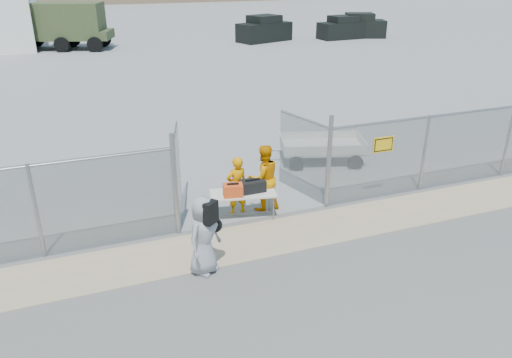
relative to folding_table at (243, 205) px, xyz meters
name	(u,v)px	position (x,y,z in m)	size (l,w,h in m)	color
ground	(288,259)	(0.28, -2.19, -0.35)	(160.00, 160.00, 0.00)	#4E4D4D
tarmac_inside	(106,31)	(0.28, 39.81, -0.34)	(160.00, 80.00, 0.01)	gray
dirt_strip	(271,237)	(0.28, -1.19, -0.34)	(44.00, 1.60, 0.01)	tan
chain_link_fence	(256,179)	(0.28, -0.19, 0.75)	(40.00, 0.20, 2.20)	gray
folding_table	(243,205)	(0.00, 0.00, 0.00)	(1.64, 0.68, 0.70)	silver
orange_bag	(233,190)	(-0.29, -0.09, 0.50)	(0.48, 0.32, 0.30)	#E74B1A
black_duffel	(253,186)	(0.25, -0.02, 0.50)	(0.61, 0.36, 0.30)	black
security_worker_left	(237,186)	(-0.07, 0.28, 0.43)	(0.57, 0.37, 1.55)	orange
security_worker_right	(264,178)	(0.65, 0.26, 0.54)	(0.87, 0.67, 1.78)	orange
visitor	(204,235)	(-1.55, -1.99, 0.51)	(0.84, 0.55, 1.72)	gray
utility_trailer	(322,149)	(3.69, 2.80, 0.07)	(3.43, 1.77, 0.83)	silver
military_truck	(62,26)	(-3.57, 29.99, 1.31)	(6.95, 2.57, 3.31)	#3C4827
parked_vehicle_near	(264,29)	(11.84, 28.54, 0.66)	(4.46, 2.02, 2.02)	black
parked_vehicle_mid	(359,26)	(20.37, 27.89, 0.64)	(4.35, 1.97, 1.97)	black
parked_vehicle_far	(343,28)	(18.60, 27.62, 0.57)	(4.07, 1.84, 1.84)	black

